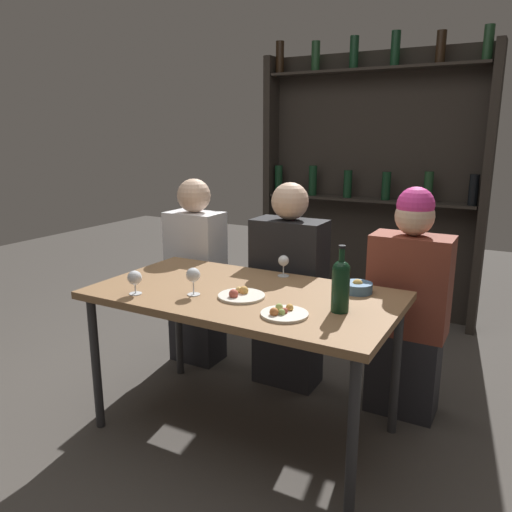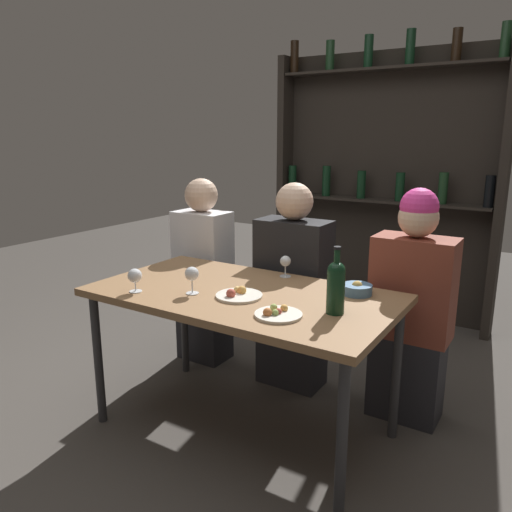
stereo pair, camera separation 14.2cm
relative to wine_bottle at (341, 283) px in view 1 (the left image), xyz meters
The scene contains 13 objects.
ground_plane 0.99m from the wine_bottle, behind, with size 10.00×10.00×0.00m, color #47423D.
dining_table 0.53m from the wine_bottle, behind, with size 1.45×0.79×0.73m.
wine_rack_wall 2.12m from the wine_bottle, 103.48° to the left, with size 1.78×0.21×2.20m.
wine_bottle is the anchor object (origin of this frame).
wine_glass_0 0.68m from the wine_bottle, behind, with size 0.07×0.07×0.13m.
wine_glass_1 0.58m from the wine_bottle, 140.13° to the left, with size 0.06×0.06×0.11m.
wine_glass_2 0.95m from the wine_bottle, 165.58° to the right, with size 0.07×0.07×0.11m.
food_plate_0 0.48m from the wine_bottle, behind, with size 0.22×0.22×0.05m.
food_plate_1 0.27m from the wine_bottle, 140.03° to the right, with size 0.20×0.20×0.04m.
snack_bowl 0.31m from the wine_bottle, 92.96° to the left, with size 0.14×0.14×0.06m.
seated_person_left 1.35m from the wine_bottle, 152.90° to the left, with size 0.35×0.22×1.20m.
seated_person_center 0.84m from the wine_bottle, 130.75° to the left, with size 0.42×0.22×1.20m.
seated_person_right 0.68m from the wine_bottle, 74.82° to the left, with size 0.40×0.22×1.21m.
Camera 1 is at (1.14, -1.96, 1.47)m, focal length 35.00 mm.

